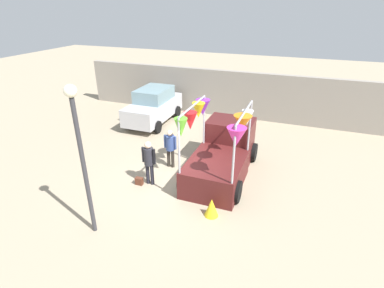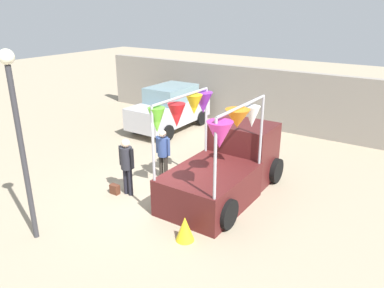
# 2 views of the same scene
# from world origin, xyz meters

# --- Properties ---
(ground_plane) EXTENTS (60.00, 60.00, 0.00)m
(ground_plane) POSITION_xyz_m (0.00, 0.00, 0.00)
(ground_plane) COLOR gray
(vendor_truck) EXTENTS (2.46, 4.14, 2.94)m
(vendor_truck) POSITION_xyz_m (1.33, 1.33, 0.91)
(vendor_truck) COLOR #4C1919
(vendor_truck) RESTS_ON ground
(parked_car) EXTENTS (1.88, 4.00, 1.88)m
(parked_car) POSITION_xyz_m (-3.60, 5.18, 0.94)
(parked_car) COLOR #B7B7BC
(parked_car) RESTS_ON ground
(person_customer) EXTENTS (0.53, 0.34, 1.68)m
(person_customer) POSITION_xyz_m (-0.90, -0.41, 1.02)
(person_customer) COLOR black
(person_customer) RESTS_ON ground
(person_vendor) EXTENTS (0.53, 0.34, 1.59)m
(person_vendor) POSITION_xyz_m (-0.72, 1.00, 0.95)
(person_vendor) COLOR #2D2823
(person_vendor) RESTS_ON ground
(handbag) EXTENTS (0.28, 0.16, 0.28)m
(handbag) POSITION_xyz_m (-1.25, -0.61, 0.14)
(handbag) COLOR #592D1E
(handbag) RESTS_ON ground
(street_lamp) EXTENTS (0.32, 0.32, 4.32)m
(street_lamp) POSITION_xyz_m (-1.26, -3.19, 2.78)
(street_lamp) COLOR #333338
(street_lamp) RESTS_ON ground
(brick_boundary_wall) EXTENTS (18.00, 0.36, 2.60)m
(brick_boundary_wall) POSITION_xyz_m (0.00, 7.67, 1.30)
(brick_boundary_wall) COLOR gray
(brick_boundary_wall) RESTS_ON ground
(folded_kite_bundle_sunflower) EXTENTS (0.62, 0.62, 0.60)m
(folded_kite_bundle_sunflower) POSITION_xyz_m (1.73, -1.35, 0.30)
(folded_kite_bundle_sunflower) COLOR yellow
(folded_kite_bundle_sunflower) RESTS_ON ground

